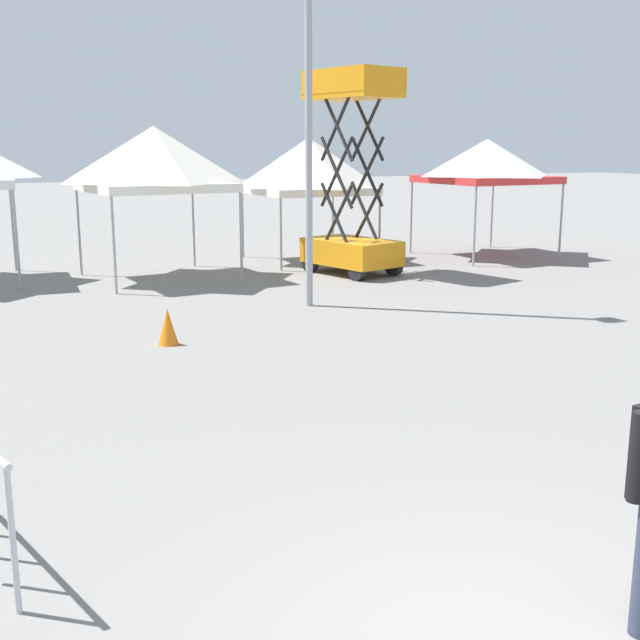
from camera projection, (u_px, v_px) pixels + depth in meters
name	position (u px, v px, depth m)	size (l,w,h in m)	color
canopy_tent_center	(155.00, 159.00, 18.16)	(3.29, 3.29, 3.50)	#9E9EA3
canopy_tent_right_of_center	(309.00, 166.00, 21.18)	(2.98, 2.98, 3.28)	#9E9EA3
canopy_tent_behind_left	(487.00, 161.00, 22.09)	(3.17, 3.17, 3.26)	#9E9EA3
scissor_lift	(352.00, 216.00, 19.19)	(1.92, 2.57, 4.80)	black
light_pole_near_lift	(308.00, 17.00, 14.43)	(0.36, 0.36, 9.55)	#9E9EA3
traffic_cone_lot_center	(168.00, 326.00, 12.44)	(0.32, 0.32, 0.58)	orange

